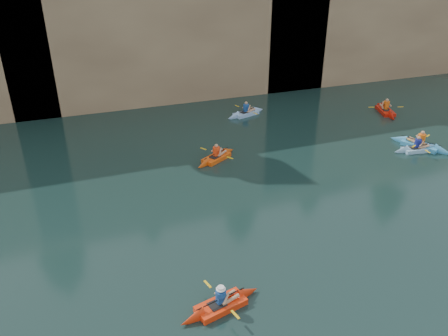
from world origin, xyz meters
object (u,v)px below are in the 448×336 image
object	(u,v)px
main_kayaker	(221,305)
kayaker_red_far	(385,111)
kayaker_orange	(216,157)
kayaker_ltblue_near	(417,149)

from	to	relation	value
main_kayaker	kayaker_red_far	bearing A→B (deg)	25.05
kayaker_orange	kayaker_ltblue_near	xyz separation A→B (m)	(11.40, -2.95, -0.00)
kayaker_orange	kayaker_ltblue_near	bearing A→B (deg)	-45.83
kayaker_orange	kayaker_red_far	xyz separation A→B (m)	(14.06, 3.21, 0.01)
kayaker_ltblue_near	kayaker_red_far	distance (m)	6.71
main_kayaker	kayaker_ltblue_near	distance (m)	16.91
kayaker_orange	kayaker_ltblue_near	world-z (taller)	kayaker_orange
kayaker_ltblue_near	kayaker_red_far	xyz separation A→B (m)	(2.66, 6.16, 0.02)
kayaker_orange	kayaker_red_far	bearing A→B (deg)	-18.48
kayaker_ltblue_near	kayaker_orange	bearing A→B (deg)	172.85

